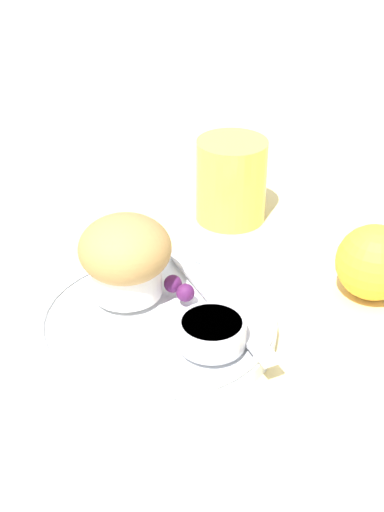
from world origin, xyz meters
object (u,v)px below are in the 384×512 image
object	(u,v)px
orange_fruit	(374,262)
juice_glass	(231,181)
butter_knife	(217,299)
muffin	(125,256)

from	to	relation	value
orange_fruit	juice_glass	bearing A→B (deg)	-179.32
butter_knife	orange_fruit	world-z (taller)	orange_fruit
orange_fruit	juice_glass	xyz separation A→B (m)	(-0.19, -0.00, 0.01)
muffin	butter_knife	xyz separation A→B (m)	(0.06, 0.05, -0.04)
juice_glass	muffin	bearing A→B (deg)	-68.96
butter_knife	orange_fruit	xyz separation A→B (m)	(0.06, 0.14, 0.01)
butter_knife	juice_glass	xyz separation A→B (m)	(-0.13, 0.13, 0.02)
muffin	juice_glass	distance (m)	0.20
juice_glass	butter_knife	bearing A→B (deg)	-45.36
butter_knife	juice_glass	bearing A→B (deg)	148.24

